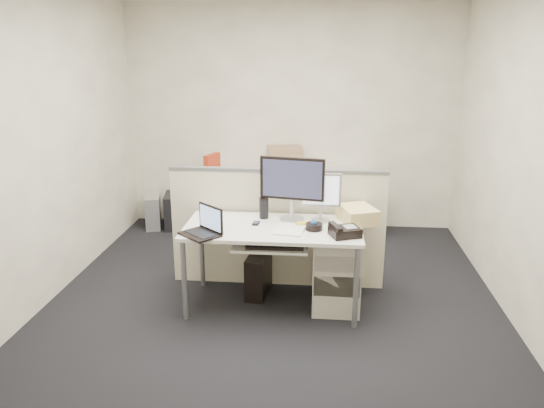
# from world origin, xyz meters

# --- Properties ---
(floor) EXTENTS (4.00, 4.50, 0.01)m
(floor) POSITION_xyz_m (0.00, 0.00, -0.01)
(floor) COLOR black
(floor) RESTS_ON ground
(wall_back) EXTENTS (4.00, 0.02, 2.70)m
(wall_back) POSITION_xyz_m (0.00, 2.25, 1.35)
(wall_back) COLOR #EFE9CB
(wall_back) RESTS_ON ground
(wall_front) EXTENTS (4.00, 0.02, 2.70)m
(wall_front) POSITION_xyz_m (0.00, -2.25, 1.35)
(wall_front) COLOR #EFE9CB
(wall_front) RESTS_ON ground
(wall_left) EXTENTS (0.02, 4.50, 2.70)m
(wall_left) POSITION_xyz_m (-2.00, 0.00, 1.35)
(wall_left) COLOR #EFE9CB
(wall_left) RESTS_ON ground
(wall_right) EXTENTS (0.02, 4.50, 2.70)m
(wall_right) POSITION_xyz_m (2.00, 0.00, 1.35)
(wall_right) COLOR #EFE9CB
(wall_right) RESTS_ON ground
(desk) EXTENTS (1.50, 0.75, 0.73)m
(desk) POSITION_xyz_m (0.00, 0.00, 0.66)
(desk) COLOR white
(desk) RESTS_ON floor
(keyboard_tray) EXTENTS (0.62, 0.32, 0.02)m
(keyboard_tray) POSITION_xyz_m (0.00, -0.18, 0.62)
(keyboard_tray) COLOR white
(keyboard_tray) RESTS_ON desk
(drawer_pedestal) EXTENTS (0.40, 0.55, 0.65)m
(drawer_pedestal) POSITION_xyz_m (0.55, 0.05, 0.33)
(drawer_pedestal) COLOR #B3AA9B
(drawer_pedestal) RESTS_ON floor
(cubicle_partition) EXTENTS (2.00, 0.06, 1.10)m
(cubicle_partition) POSITION_xyz_m (0.00, 0.45, 0.55)
(cubicle_partition) COLOR beige
(cubicle_partition) RESTS_ON floor
(back_counter) EXTENTS (2.00, 0.60, 0.72)m
(back_counter) POSITION_xyz_m (0.00, 1.93, 0.36)
(back_counter) COLOR #B3AA9B
(back_counter) RESTS_ON floor
(monitor_main) EXTENTS (0.59, 0.31, 0.56)m
(monitor_main) POSITION_xyz_m (0.15, 0.18, 1.01)
(monitor_main) COLOR black
(monitor_main) RESTS_ON desk
(monitor_small) EXTENTS (0.35, 0.18, 0.42)m
(monitor_small) POSITION_xyz_m (0.40, 0.18, 0.94)
(monitor_small) COLOR #B7B7BC
(monitor_small) RESTS_ON desk
(laptop) EXTENTS (0.38, 0.38, 0.23)m
(laptop) POSITION_xyz_m (-0.57, -0.28, 0.85)
(laptop) COLOR black
(laptop) RESTS_ON desk
(trackball) EXTENTS (0.17, 0.17, 0.05)m
(trackball) POSITION_xyz_m (0.35, -0.05, 0.76)
(trackball) COLOR black
(trackball) RESTS_ON desk
(desk_phone) EXTENTS (0.28, 0.25, 0.07)m
(desk_phone) POSITION_xyz_m (0.60, -0.18, 0.77)
(desk_phone) COLOR black
(desk_phone) RESTS_ON desk
(paper_stack) EXTENTS (0.28, 0.33, 0.01)m
(paper_stack) POSITION_xyz_m (0.15, -0.08, 0.74)
(paper_stack) COLOR silver
(paper_stack) RESTS_ON desk
(sticky_pad) EXTENTS (0.08, 0.08, 0.01)m
(sticky_pad) POSITION_xyz_m (0.18, -0.18, 0.74)
(sticky_pad) COLOR gold
(sticky_pad) RESTS_ON desk
(travel_mug) EXTENTS (0.10, 0.10, 0.17)m
(travel_mug) POSITION_xyz_m (-0.10, 0.22, 0.82)
(travel_mug) COLOR black
(travel_mug) RESTS_ON desk
(banana) EXTENTS (0.19, 0.07, 0.04)m
(banana) POSITION_xyz_m (0.28, 0.04, 0.75)
(banana) COLOR yellow
(banana) RESTS_ON desk
(cellphone) EXTENTS (0.06, 0.10, 0.01)m
(cellphone) POSITION_xyz_m (-0.15, 0.05, 0.74)
(cellphone) COLOR black
(cellphone) RESTS_ON desk
(manila_folders) EXTENTS (0.37, 0.42, 0.13)m
(manila_folders) POSITION_xyz_m (0.72, 0.20, 0.80)
(manila_folders) COLOR #DFB978
(manila_folders) RESTS_ON desk
(keyboard) EXTENTS (0.47, 0.19, 0.03)m
(keyboard) POSITION_xyz_m (0.04, -0.22, 0.64)
(keyboard) COLOR black
(keyboard) RESTS_ON keyboard_tray
(pc_tower_desk) EXTENTS (0.21, 0.43, 0.39)m
(pc_tower_desk) POSITION_xyz_m (-0.15, 0.20, 0.19)
(pc_tower_desk) COLOR black
(pc_tower_desk) RESTS_ON floor
(pc_tower_spare_dark) EXTENTS (0.26, 0.48, 0.42)m
(pc_tower_spare_dark) POSITION_xyz_m (-1.45, 1.97, 0.21)
(pc_tower_spare_dark) COLOR black
(pc_tower_spare_dark) RESTS_ON floor
(pc_tower_spare_silver) EXTENTS (0.28, 0.47, 0.41)m
(pc_tower_spare_silver) POSITION_xyz_m (-1.70, 1.96, 0.20)
(pc_tower_spare_silver) COLOR #B7B7BC
(pc_tower_spare_silver) RESTS_ON floor
(cardboard_box_left) EXTENTS (0.46, 0.37, 0.31)m
(cardboard_box_left) POSITION_xyz_m (-0.05, 2.05, 0.88)
(cardboard_box_left) COLOR #906E51
(cardboard_box_left) RESTS_ON back_counter
(cardboard_box_right) EXTENTS (0.38, 0.31, 0.24)m
(cardboard_box_right) POSITION_xyz_m (0.00, 1.83, 0.84)
(cardboard_box_right) COLOR #906E51
(cardboard_box_right) RESTS_ON back_counter
(red_binder) EXTENTS (0.16, 0.27, 0.25)m
(red_binder) POSITION_xyz_m (-0.90, 1.83, 0.85)
(red_binder) COLOR #A72B14
(red_binder) RESTS_ON back_counter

